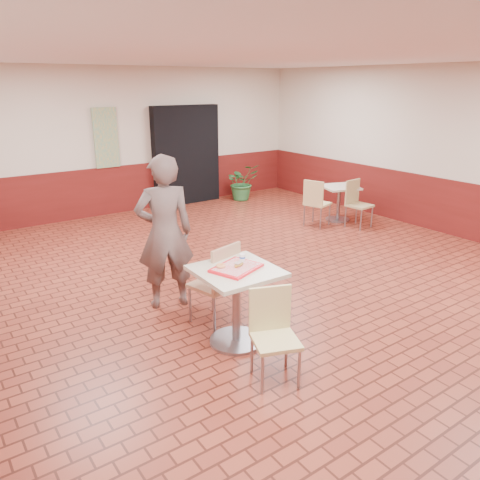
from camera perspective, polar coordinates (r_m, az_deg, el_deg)
room_shell at (r=6.11m, az=5.82°, el=7.53°), size 8.01×10.01×3.01m
wainscot_band at (r=6.38m, az=5.53°, el=-1.32°), size 8.00×10.00×1.00m
corridor_doorway at (r=10.83m, az=-6.57°, el=10.21°), size 1.60×0.22×2.20m
promo_poster at (r=10.09m, az=-16.02°, el=11.87°), size 0.50×0.03×1.20m
main_table at (r=4.92m, az=-0.45°, el=-6.57°), size 0.80×0.80×0.85m
chair_main_front at (r=4.43m, az=4.06°, el=-10.85°), size 0.53×0.53×0.88m
chair_main_back at (r=5.32m, az=-2.65°, el=-4.90°), size 0.55×0.55×0.98m
customer at (r=5.70m, az=-9.16°, el=0.85°), size 0.79×0.63×1.90m
serving_tray at (r=4.81m, az=-0.46°, el=-3.42°), size 0.48×0.37×0.03m
ring_donut at (r=4.78m, az=-2.37°, el=-3.15°), size 0.10×0.10×0.03m
long_john_donut at (r=4.81m, az=-0.15°, el=-2.96°), size 0.15×0.11×0.04m
paper_cup at (r=4.93m, az=0.28°, el=-2.15°), size 0.06×0.06×0.08m
second_table at (r=9.66m, az=11.97°, el=5.11°), size 0.67×0.67×0.70m
chair_second_left at (r=9.16m, az=9.22°, el=4.77°), size 0.53×0.53×0.91m
chair_second_front at (r=9.31m, az=14.02°, el=4.64°), size 0.46×0.46×0.90m
potted_plant at (r=11.18m, az=0.24°, el=7.08°), size 0.82×0.72×0.85m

